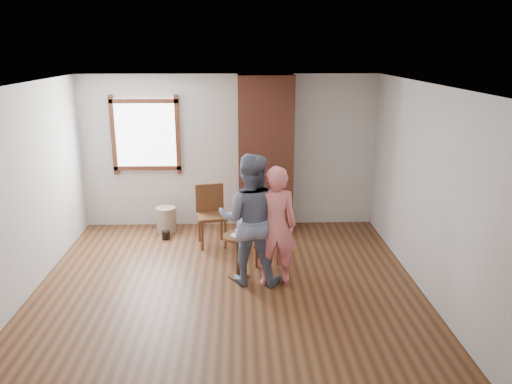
% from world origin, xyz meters
% --- Properties ---
extents(ground, '(5.50, 5.50, 0.00)m').
position_xyz_m(ground, '(0.00, 0.00, 0.00)').
color(ground, brown).
rests_on(ground, ground).
extents(room_shell, '(5.04, 5.52, 2.62)m').
position_xyz_m(room_shell, '(-0.06, 0.61, 1.81)').
color(room_shell, silver).
rests_on(room_shell, ground).
extents(brick_chimney, '(0.90, 0.50, 2.60)m').
position_xyz_m(brick_chimney, '(0.60, 2.50, 1.30)').
color(brick_chimney, '#974C35').
rests_on(brick_chimney, ground).
extents(stoneware_crock, '(0.39, 0.39, 0.42)m').
position_xyz_m(stoneware_crock, '(-1.08, 2.40, 0.21)').
color(stoneware_crock, tan).
rests_on(stoneware_crock, ground).
extents(dark_pot, '(0.17, 0.17, 0.14)m').
position_xyz_m(dark_pot, '(-1.05, 2.04, 0.07)').
color(dark_pot, black).
rests_on(dark_pot, ground).
extents(dining_chair_left, '(0.52, 0.52, 0.95)m').
position_xyz_m(dining_chair_left, '(-0.29, 1.84, 0.53)').
color(dining_chair_left, brown).
rests_on(dining_chair_left, ground).
extents(dining_chair_right, '(0.52, 0.52, 0.89)m').
position_xyz_m(dining_chair_right, '(0.58, 0.86, 0.50)').
color(dining_chair_right, brown).
rests_on(dining_chair_right, ground).
extents(side_table, '(0.40, 0.40, 0.60)m').
position_xyz_m(side_table, '(0.13, 0.62, 0.40)').
color(side_table, brown).
rests_on(side_table, ground).
extents(cake_plate, '(0.18, 0.18, 0.01)m').
position_xyz_m(cake_plate, '(0.13, 0.62, 0.60)').
color(cake_plate, white).
rests_on(cake_plate, side_table).
extents(cake_slice, '(0.08, 0.07, 0.06)m').
position_xyz_m(cake_slice, '(0.14, 0.62, 0.64)').
color(cake_slice, silver).
rests_on(cake_slice, cake_plate).
extents(man, '(0.94, 0.79, 1.74)m').
position_xyz_m(man, '(0.30, 0.49, 0.87)').
color(man, '#141A38').
rests_on(man, ground).
extents(person_pink, '(0.61, 0.43, 1.61)m').
position_xyz_m(person_pink, '(0.61, 0.39, 0.80)').
color(person_pink, '#FF7F81').
rests_on(person_pink, ground).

